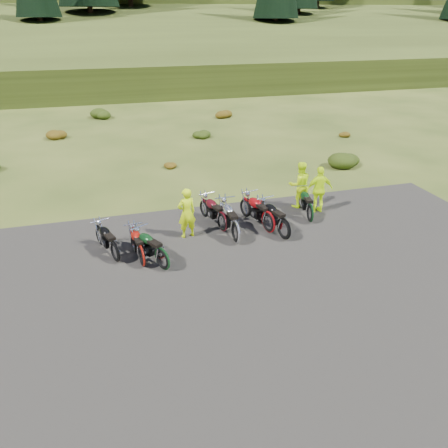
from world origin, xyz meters
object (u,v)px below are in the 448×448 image
object	(u,v)px
motorcycle_3	(236,243)
motorcycle_7	(309,222)
motorcycle_0	(116,262)
person_middle	(187,214)

from	to	relation	value
motorcycle_3	motorcycle_7	bearing A→B (deg)	-76.20
motorcycle_0	motorcycle_7	xyz separation A→B (m)	(7.15, 0.99, 0.00)
motorcycle_3	motorcycle_7	xyz separation A→B (m)	(3.15, 0.81, 0.00)
motorcycle_3	motorcycle_7	size ratio (longest dim) A/B	1.14
motorcycle_3	motorcycle_7	world-z (taller)	motorcycle_3
motorcycle_7	motorcycle_3	bearing A→B (deg)	113.32
motorcycle_0	motorcycle_3	bearing A→B (deg)	-106.40
person_middle	motorcycle_3	bearing A→B (deg)	137.85
motorcycle_7	person_middle	bearing A→B (deg)	98.21
person_middle	motorcycle_0	bearing A→B (deg)	10.66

